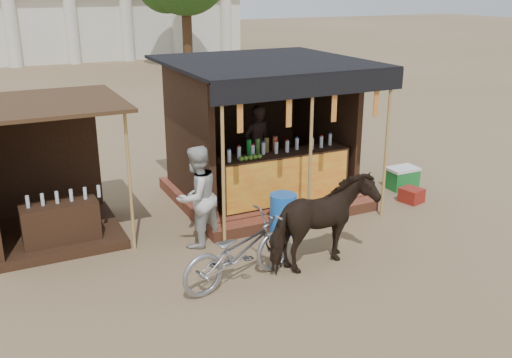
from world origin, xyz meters
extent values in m
plane|color=#846B4C|center=(0.00, 0.00, 0.00)|extent=(120.00, 120.00, 0.00)
cube|color=brown|center=(1.00, 3.50, 0.11)|extent=(3.40, 2.80, 0.22)
cube|color=brown|center=(1.00, 1.95, 0.10)|extent=(3.40, 0.35, 0.20)
cube|color=#331F12|center=(1.00, 2.55, 0.69)|extent=(2.60, 0.55, 0.95)
cube|color=orange|center=(1.00, 2.27, 0.69)|extent=(2.50, 0.02, 0.88)
cube|color=#331F12|center=(1.00, 4.75, 1.47)|extent=(3.00, 0.12, 2.50)
cube|color=#331F12|center=(-0.50, 3.50, 1.47)|extent=(0.12, 2.50, 2.50)
cube|color=#331F12|center=(2.50, 3.50, 1.47)|extent=(0.12, 2.50, 2.50)
cube|color=black|center=(1.00, 3.30, 2.75)|extent=(3.60, 3.60, 0.06)
cube|color=black|center=(1.00, 1.52, 2.57)|extent=(3.60, 0.06, 0.36)
cylinder|color=tan|center=(-0.60, 1.55, 1.38)|extent=(0.06, 0.06, 2.75)
cylinder|color=tan|center=(1.00, 1.55, 1.38)|extent=(0.06, 0.06, 2.75)
cylinder|color=tan|center=(2.60, 1.55, 1.38)|extent=(0.06, 0.06, 2.75)
cube|color=red|center=(-0.30, 1.55, 2.20)|extent=(0.10, 0.02, 0.55)
cube|color=red|center=(0.57, 1.55, 2.20)|extent=(0.10, 0.02, 0.55)
cube|color=red|center=(1.43, 1.55, 2.20)|extent=(0.10, 0.02, 0.55)
cube|color=red|center=(2.30, 1.55, 2.20)|extent=(0.10, 0.02, 0.55)
imported|color=black|center=(0.99, 3.60, 1.04)|extent=(0.65, 0.48, 1.64)
cube|color=#331F12|center=(-3.00, 3.20, 0.07)|extent=(2.00, 2.00, 0.15)
cube|color=#331F12|center=(-3.00, 4.15, 1.05)|extent=(1.90, 0.10, 2.10)
cube|color=#472D19|center=(-3.00, 3.10, 2.35)|extent=(2.40, 2.40, 0.06)
cylinder|color=tan|center=(-1.95, 2.15, 1.18)|extent=(0.05, 0.05, 2.35)
cube|color=#331F12|center=(-3.00, 2.70, 0.40)|extent=(1.20, 0.50, 0.80)
imported|color=black|center=(0.48, 0.30, 0.72)|extent=(1.81, 1.05, 1.44)
imported|color=gray|center=(-0.85, 0.40, 0.50)|extent=(2.00, 1.04, 1.00)
imported|color=beige|center=(-0.94, 1.87, 0.85)|extent=(1.02, 0.94, 1.70)
cylinder|color=blue|center=(0.57, 1.70, 0.35)|extent=(0.59, 0.59, 0.70)
cube|color=maroon|center=(3.58, 1.87, 0.14)|extent=(0.46, 0.48, 0.28)
cube|color=#19742B|center=(3.94, 2.60, 0.20)|extent=(0.62, 0.42, 0.40)
cube|color=white|center=(3.94, 2.60, 0.43)|extent=(0.64, 0.44, 0.06)
cylinder|color=silver|center=(-2.00, 26.40, 1.80)|extent=(0.70, 0.70, 3.60)
cylinder|color=silver|center=(1.00, 26.40, 1.80)|extent=(0.70, 0.70, 3.60)
cylinder|color=silver|center=(4.00, 26.40, 1.80)|extent=(0.70, 0.70, 3.60)
cylinder|color=silver|center=(7.00, 26.40, 1.80)|extent=(0.70, 0.70, 3.60)
cylinder|color=silver|center=(10.00, 26.40, 1.80)|extent=(0.70, 0.70, 3.60)
cylinder|color=#382314|center=(6.00, 22.00, 2.00)|extent=(0.50, 0.50, 4.00)
camera|label=1|loc=(-3.86, -6.36, 4.13)|focal=40.00mm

